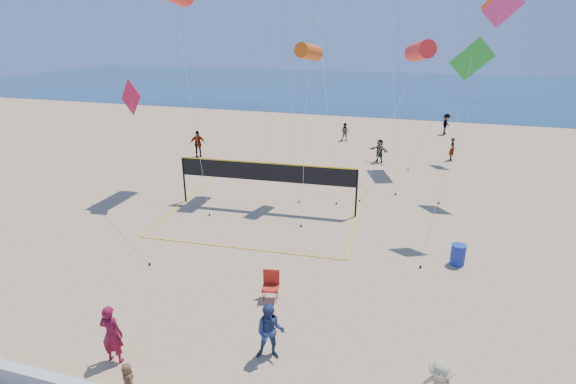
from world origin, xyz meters
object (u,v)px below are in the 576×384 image
(volleyball_net, at_px, (266,177))
(camp_chair, at_px, (271,283))
(trash_barrel, at_px, (458,255))
(woman, at_px, (112,334))

(volleyball_net, bearing_deg, camp_chair, -73.15)
(trash_barrel, relative_size, volleyball_net, 0.09)
(woman, relative_size, trash_barrel, 2.13)
(woman, bearing_deg, camp_chair, -132.08)
(trash_barrel, bearing_deg, volleyball_net, 160.13)
(volleyball_net, bearing_deg, woman, -95.23)
(camp_chair, relative_size, volleyball_net, 0.12)
(woman, bearing_deg, trash_barrel, -142.73)
(camp_chair, height_order, trash_barrel, camp_chair)
(woman, distance_m, trash_barrel, 12.87)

